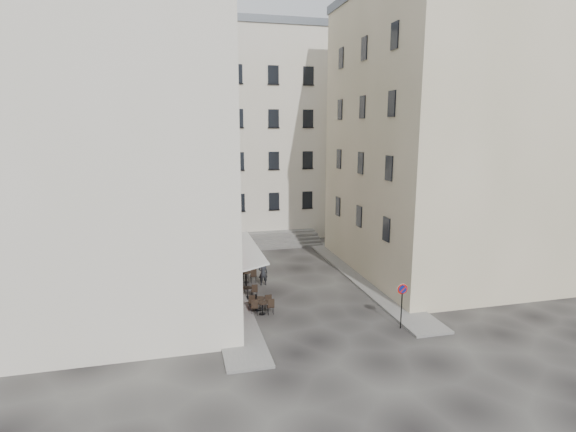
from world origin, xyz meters
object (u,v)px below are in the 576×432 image
object	(u,v)px
no_parking_sign	(402,297)
bistro_table_a	(262,307)
pedestrian	(263,273)
bistro_table_b	(260,302)

from	to	relation	value
no_parking_sign	bistro_table_a	xyz separation A→B (m)	(-6.30, 3.29, -1.19)
no_parking_sign	bistro_table_a	distance (m)	7.21
no_parking_sign	pedestrian	bearing A→B (deg)	127.73
bistro_table_a	pedestrian	xyz separation A→B (m)	(0.91, 4.49, 0.35)
pedestrian	no_parking_sign	bearing A→B (deg)	126.05
bistro_table_b	bistro_table_a	bearing A→B (deg)	-87.82
no_parking_sign	bistro_table_a	bearing A→B (deg)	155.42
no_parking_sign	pedestrian	distance (m)	9.51
bistro_table_b	pedestrian	xyz separation A→B (m)	(0.93, 3.88, 0.34)
bistro_table_b	pedestrian	bearing A→B (deg)	76.53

